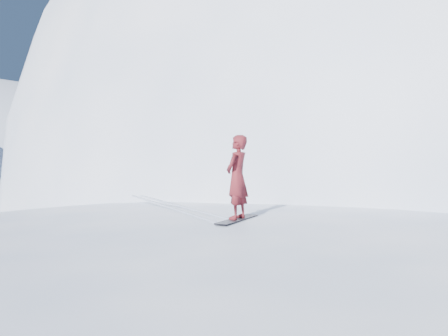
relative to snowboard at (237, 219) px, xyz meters
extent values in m
ellipsoid|color=white|center=(1.05, 0.06, -2.41)|extent=(36.00, 28.00, 4.80)
ellipsoid|color=white|center=(22.05, 23.06, -2.41)|extent=(60.00, 56.00, 56.00)
ellipsoid|color=white|center=(10.05, 17.06, -2.41)|extent=(28.00, 24.00, 18.00)
ellipsoid|color=white|center=(-1.95, 3.06, -2.41)|extent=(7.00, 6.30, 1.00)
cube|color=black|center=(0.00, 0.00, 0.00)|extent=(1.33, 1.32, 0.03)
imported|color=maroon|center=(0.00, 0.00, 0.94)|extent=(0.79, 0.79, 1.85)
cube|color=silver|center=(-1.09, 2.71, 0.01)|extent=(1.14, 5.91, 0.04)
cube|color=silver|center=(-0.73, 2.71, 0.01)|extent=(1.41, 5.86, 0.04)
camera|label=1|loc=(-3.45, -10.38, 1.71)|focal=40.00mm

